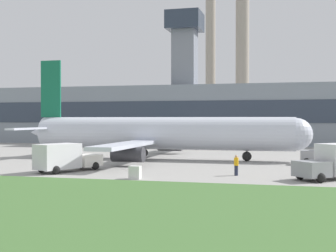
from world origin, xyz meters
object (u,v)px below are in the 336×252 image
object	(u,v)px
fuel_truck	(334,162)
ground_crew_person	(236,165)
pushback_tug	(321,156)
airplane	(158,134)
baggage_truck	(65,158)

from	to	relation	value
fuel_truck	ground_crew_person	bearing A→B (deg)	176.53
pushback_tug	airplane	bearing A→B (deg)	172.06
pushback_tug	fuel_truck	distance (m)	10.96
pushback_tug	fuel_truck	bearing A→B (deg)	-88.88
airplane	fuel_truck	world-z (taller)	airplane
pushback_tug	ground_crew_person	bearing A→B (deg)	-123.77
airplane	ground_crew_person	xyz separation A→B (m)	(10.04, -12.89, -1.98)
ground_crew_person	airplane	bearing A→B (deg)	127.91
ground_crew_person	pushback_tug	bearing A→B (deg)	56.23
fuel_truck	baggage_truck	bearing A→B (deg)	-178.50
fuel_truck	ground_crew_person	size ratio (longest dim) A/B	3.43
pushback_tug	baggage_truck	distance (m)	24.20
baggage_truck	fuel_truck	size ratio (longest dim) A/B	1.13
airplane	baggage_truck	size ratio (longest dim) A/B	5.11
airplane	baggage_truck	bearing A→B (deg)	-106.86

